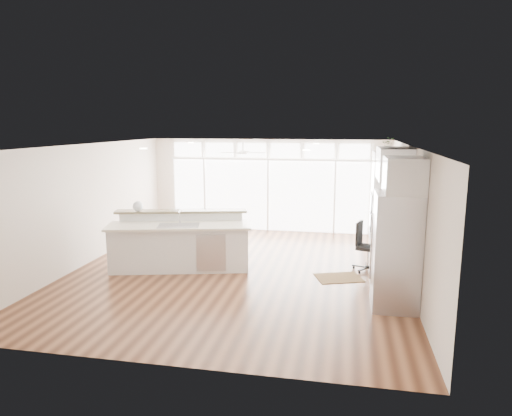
# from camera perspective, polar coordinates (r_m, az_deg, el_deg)

# --- Properties ---
(floor) EXTENTS (7.00, 8.00, 0.02)m
(floor) POSITION_cam_1_polar(r_m,az_deg,el_deg) (9.97, -2.30, -7.93)
(floor) COLOR #492716
(floor) RESTS_ON ground
(ceiling) EXTENTS (7.00, 8.00, 0.02)m
(ceiling) POSITION_cam_1_polar(r_m,az_deg,el_deg) (9.47, -2.42, 7.82)
(ceiling) COLOR silver
(ceiling) RESTS_ON wall_back
(wall_back) EXTENTS (7.00, 0.04, 2.70)m
(wall_back) POSITION_cam_1_polar(r_m,az_deg,el_deg) (13.50, 1.57, 2.87)
(wall_back) COLOR beige
(wall_back) RESTS_ON floor
(wall_front) EXTENTS (7.00, 0.04, 2.70)m
(wall_front) POSITION_cam_1_polar(r_m,az_deg,el_deg) (5.92, -11.41, -7.30)
(wall_front) COLOR beige
(wall_front) RESTS_ON floor
(wall_left) EXTENTS (0.04, 8.00, 2.70)m
(wall_left) POSITION_cam_1_polar(r_m,az_deg,el_deg) (10.97, -20.45, 0.43)
(wall_left) COLOR beige
(wall_left) RESTS_ON floor
(wall_right) EXTENTS (0.04, 8.00, 2.70)m
(wall_right) POSITION_cam_1_polar(r_m,az_deg,el_deg) (9.46, 18.74, -0.97)
(wall_right) COLOR beige
(wall_right) RESTS_ON floor
(glass_wall) EXTENTS (5.80, 0.06, 2.08)m
(glass_wall) POSITION_cam_1_polar(r_m,az_deg,el_deg) (13.48, 1.52, 1.57)
(glass_wall) COLOR white
(glass_wall) RESTS_ON wall_back
(transom_row) EXTENTS (5.90, 0.06, 0.40)m
(transom_row) POSITION_cam_1_polar(r_m,az_deg,el_deg) (13.34, 1.55, 7.22)
(transom_row) COLOR white
(transom_row) RESTS_ON wall_back
(desk_window) EXTENTS (0.04, 0.85, 0.85)m
(desk_window) POSITION_cam_1_polar(r_m,az_deg,el_deg) (9.71, 18.35, 0.54)
(desk_window) COLOR white
(desk_window) RESTS_ON wall_right
(ceiling_fan) EXTENTS (1.16, 1.16, 0.32)m
(ceiling_fan) POSITION_cam_1_polar(r_m,az_deg,el_deg) (12.32, -1.65, 7.41)
(ceiling_fan) COLOR white
(ceiling_fan) RESTS_ON ceiling
(recessed_lights) EXTENTS (3.40, 3.00, 0.02)m
(recessed_lights) POSITION_cam_1_polar(r_m,az_deg,el_deg) (9.66, -2.14, 7.76)
(recessed_lights) COLOR white
(recessed_lights) RESTS_ON ceiling
(oven_cabinet) EXTENTS (0.64, 1.20, 2.50)m
(oven_cabinet) POSITION_cam_1_polar(r_m,az_deg,el_deg) (11.20, 15.85, 0.38)
(oven_cabinet) COLOR white
(oven_cabinet) RESTS_ON floor
(desk_nook) EXTENTS (0.72, 1.30, 0.76)m
(desk_nook) POSITION_cam_1_polar(r_m,az_deg,el_deg) (9.93, 16.06, -6.05)
(desk_nook) COLOR white
(desk_nook) RESTS_ON floor
(upper_cabinets) EXTENTS (0.64, 1.30, 0.64)m
(upper_cabinets) POSITION_cam_1_polar(r_m,az_deg,el_deg) (9.58, 16.90, 5.32)
(upper_cabinets) COLOR white
(upper_cabinets) RESTS_ON wall_right
(refrigerator) EXTENTS (0.76, 0.90, 2.00)m
(refrigerator) POSITION_cam_1_polar(r_m,az_deg,el_deg) (8.18, 17.11, -5.13)
(refrigerator) COLOR #B0B0B5
(refrigerator) RESTS_ON floor
(fridge_cabinet) EXTENTS (0.64, 0.90, 0.60)m
(fridge_cabinet) POSITION_cam_1_polar(r_m,az_deg,el_deg) (7.95, 18.04, 3.93)
(fridge_cabinet) COLOR white
(fridge_cabinet) RESTS_ON wall_right
(framed_photos) EXTENTS (0.06, 0.22, 0.80)m
(framed_photos) POSITION_cam_1_polar(r_m,az_deg,el_deg) (10.34, 17.88, 0.30)
(framed_photos) COLOR black
(framed_photos) RESTS_ON wall_right
(kitchen_island) EXTENTS (3.26, 1.86, 1.22)m
(kitchen_island) POSITION_cam_1_polar(r_m,az_deg,el_deg) (10.06, -9.50, -4.20)
(kitchen_island) COLOR white
(kitchen_island) RESTS_ON floor
(rug) EXTENTS (1.08, 0.93, 0.01)m
(rug) POSITION_cam_1_polar(r_m,az_deg,el_deg) (9.68, 10.31, -8.57)
(rug) COLOR #392512
(rug) RESTS_ON floor
(office_chair) EXTENTS (0.68, 0.65, 1.06)m
(office_chair) POSITION_cam_1_polar(r_m,az_deg,el_deg) (10.12, 13.86, -4.77)
(office_chair) COLOR black
(office_chair) RESTS_ON floor
(fishbowl) EXTENTS (0.30, 0.30, 0.23)m
(fishbowl) POSITION_cam_1_polar(r_m,az_deg,el_deg) (10.45, -14.55, 0.22)
(fishbowl) COLOR silver
(fishbowl) RESTS_ON kitchen_island
(monitor) EXTENTS (0.10, 0.46, 0.38)m
(monitor) POSITION_cam_1_polar(r_m,az_deg,el_deg) (9.78, 15.77, -2.82)
(monitor) COLOR black
(monitor) RESTS_ON desk_nook
(keyboard) EXTENTS (0.17, 0.34, 0.02)m
(keyboard) POSITION_cam_1_polar(r_m,az_deg,el_deg) (9.81, 14.72, -3.84)
(keyboard) COLOR white
(keyboard) RESTS_ON desk_nook
(potted_plant) EXTENTS (0.33, 0.36, 0.26)m
(potted_plant) POSITION_cam_1_polar(r_m,az_deg,el_deg) (11.05, 16.21, 7.43)
(potted_plant) COLOR #345B27
(potted_plant) RESTS_ON oven_cabinet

